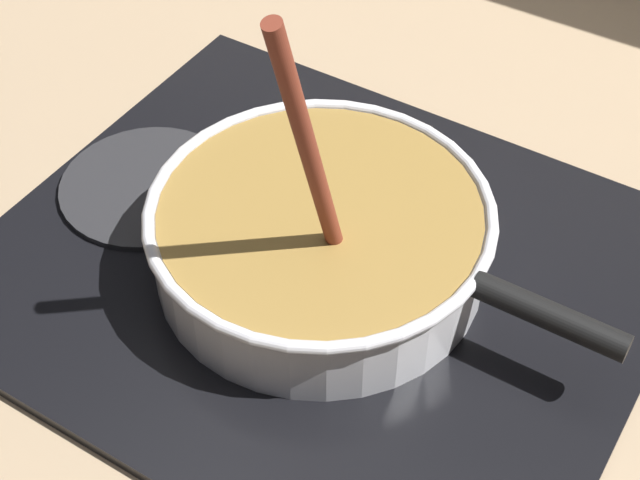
# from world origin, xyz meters

# --- Properties ---
(ground) EXTENTS (2.40, 1.60, 0.04)m
(ground) POSITION_xyz_m (0.00, 0.00, -0.02)
(ground) COLOR #9E8466
(hob_plate) EXTENTS (0.56, 0.48, 0.01)m
(hob_plate) POSITION_xyz_m (0.07, 0.16, 0.01)
(hob_plate) COLOR black
(hob_plate) RESTS_ON ground
(burner_ring) EXTENTS (0.16, 0.16, 0.01)m
(burner_ring) POSITION_xyz_m (0.07, 0.16, 0.02)
(burner_ring) COLOR #592D0C
(burner_ring) RESTS_ON hob_plate
(spare_burner) EXTENTS (0.17, 0.17, 0.01)m
(spare_burner) POSITION_xyz_m (-0.12, 0.16, 0.01)
(spare_burner) COLOR #262628
(spare_burner) RESTS_ON hob_plate
(cooking_pan) EXTENTS (0.41, 0.29, 0.30)m
(cooking_pan) POSITION_xyz_m (0.07, 0.16, 0.05)
(cooking_pan) COLOR silver
(cooking_pan) RESTS_ON hob_plate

